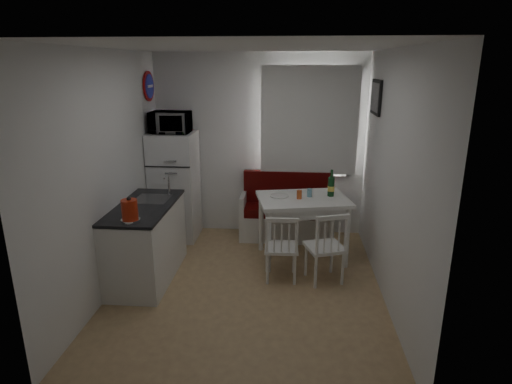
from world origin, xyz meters
TOP-DOWN VIEW (x-y plane):
  - floor at (0.00, 0.00)m, footprint 3.00×3.50m
  - ceiling at (0.00, 0.00)m, footprint 3.00×3.50m
  - wall_back at (0.00, 1.75)m, footprint 3.00×0.02m
  - wall_front at (0.00, -1.75)m, footprint 3.00×0.02m
  - wall_left at (-1.50, 0.00)m, footprint 0.02×3.50m
  - wall_right at (1.50, 0.00)m, footprint 0.02×3.50m
  - window at (0.70, 1.72)m, footprint 1.22×0.06m
  - curtain at (0.70, 1.65)m, footprint 1.35×0.02m
  - kitchen_counter at (-1.20, 0.16)m, footprint 0.62×1.32m
  - wall_sign at (-1.47, 1.45)m, footprint 0.03×0.40m
  - picture_frame at (1.48, 1.10)m, footprint 0.04×0.52m
  - bench at (0.42, 1.51)m, footprint 1.33×0.51m
  - dining_table at (0.62, 0.82)m, footprint 1.24×0.99m
  - chair_left at (0.37, 0.16)m, footprint 0.40×0.38m
  - chair_right at (0.87, 0.16)m, footprint 0.51×0.51m
  - fridge at (-1.18, 1.40)m, footprint 0.61×0.61m
  - microwave at (-1.18, 1.35)m, footprint 0.53×0.36m
  - kettle at (-1.15, -0.38)m, footprint 0.19×0.19m
  - wine_bottle at (0.97, 0.92)m, footprint 0.09×0.09m
  - drinking_glass_orange at (0.57, 0.77)m, footprint 0.06×0.06m
  - drinking_glass_blue at (0.70, 0.87)m, footprint 0.06×0.06m
  - plate at (0.32, 0.84)m, footprint 0.23×0.23m

SIDE VIEW (x-z plane):
  - floor at x=0.00m, z-range -0.01..0.01m
  - bench at x=0.42m, z-range -0.16..0.79m
  - kitchen_counter at x=-1.20m, z-range -0.12..1.04m
  - chair_left at x=0.37m, z-range 0.29..0.73m
  - chair_right at x=0.87m, z-range 0.30..0.77m
  - dining_table at x=0.62m, z-range 0.32..1.15m
  - fridge at x=-1.18m, z-range 0.00..1.54m
  - plate at x=0.32m, z-range 0.83..0.85m
  - drinking_glass_blue at x=0.70m, z-range 0.83..0.93m
  - drinking_glass_orange at x=0.57m, z-range 0.83..0.94m
  - wine_bottle at x=0.97m, z-range 0.83..1.17m
  - kettle at x=-1.15m, z-range 0.90..1.16m
  - wall_back at x=0.00m, z-range 0.00..2.60m
  - wall_front at x=0.00m, z-range 0.00..2.60m
  - wall_left at x=-1.50m, z-range 0.00..2.60m
  - wall_right at x=1.50m, z-range 0.00..2.60m
  - window at x=0.70m, z-range 0.89..2.36m
  - curtain at x=0.70m, z-range 0.93..2.42m
  - microwave at x=-1.18m, z-range 1.54..1.83m
  - picture_frame at x=1.48m, z-range 1.84..2.26m
  - wall_sign at x=-1.47m, z-range 1.95..2.35m
  - ceiling at x=0.00m, z-range 2.59..2.61m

